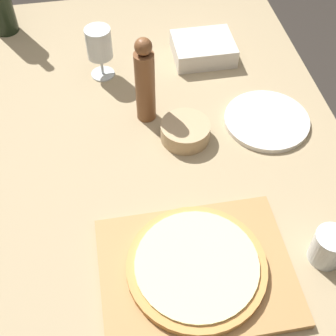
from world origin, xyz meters
name	(u,v)px	position (x,y,z in m)	size (l,w,h in m)	color
ground_plane	(164,301)	(0.00, 0.00, 0.00)	(12.00, 12.00, 0.00)	#2D2823
dining_table	(163,190)	(0.00, 0.00, 0.69)	(0.98, 1.64, 0.77)	#9E8966
cutting_board	(196,271)	(0.02, -0.29, 0.78)	(0.39, 0.31, 0.02)	#A87A47
pizza	(197,266)	(0.02, -0.29, 0.80)	(0.29, 0.29, 0.02)	#C68947
pepper_mill	(145,82)	(-0.01, 0.19, 0.89)	(0.05, 0.05, 0.25)	brown
wine_glass	(99,45)	(-0.11, 0.39, 0.88)	(0.07, 0.07, 0.15)	silver
small_bowl	(185,131)	(0.08, 0.10, 0.80)	(0.13, 0.13, 0.05)	tan
drinking_tumbler	(328,247)	(0.30, -0.30, 0.81)	(0.07, 0.07, 0.08)	silver
dinner_plate	(267,120)	(0.30, 0.11, 0.78)	(0.23, 0.23, 0.01)	silver
food_container	(203,49)	(0.20, 0.42, 0.80)	(0.18, 0.15, 0.06)	beige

